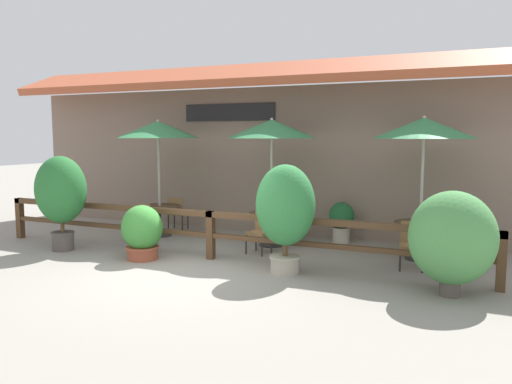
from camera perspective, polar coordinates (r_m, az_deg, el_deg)
ground_plane at (r=9.07m, az=-8.41°, el=-9.06°), size 60.00×60.00×0.00m
building_facade at (r=12.41m, az=1.52°, el=5.31°), size 14.28×1.49×4.23m
patio_railing at (r=9.80m, az=-5.22°, el=-3.68°), size 10.40×0.14×0.95m
patio_umbrella_near at (r=12.14m, az=-11.14°, el=7.00°), size 1.96×1.96×2.80m
dining_table_near at (r=12.27m, az=-10.94°, el=-2.22°), size 1.01×1.01×0.73m
chair_near_streetside at (r=11.69m, az=-13.13°, el=-3.25°), size 0.44×0.44×0.85m
chair_near_wallside at (r=12.92m, az=-9.02°, el=-2.24°), size 0.48×0.48×0.85m
patio_umbrella_middle at (r=10.83m, az=1.81°, el=7.20°), size 1.96×1.96×2.80m
dining_table_middle at (r=10.98m, az=1.77°, el=-3.12°), size 1.01×1.01×0.73m
chair_middle_streetside at (r=10.30m, az=0.52°, el=-4.39°), size 0.48×0.48×0.85m
chair_middle_wallside at (r=11.71m, az=2.92°, el=-3.07°), size 0.46×0.46×0.85m
patio_umbrella_far at (r=10.10m, az=18.65°, el=6.91°), size 1.96×1.96×2.80m
dining_table_far at (r=10.27m, az=18.25°, el=-4.13°), size 1.01×1.01×0.73m
chair_far_streetside at (r=9.53m, az=17.36°, el=-5.58°), size 0.47×0.47×0.85m
chair_far_wallside at (r=11.05m, az=19.07°, el=-4.00°), size 0.51×0.51×0.85m
potted_plant_tall_tropical at (r=11.21m, az=-21.40°, el=-0.05°), size 1.09×0.98×2.00m
potted_plant_broad_leaf at (r=10.03m, az=-12.89°, el=-4.43°), size 0.83×0.75×1.07m
potted_plant_corner_fern at (r=8.05m, az=21.52°, el=-4.96°), size 1.28×1.16×1.60m
potted_plant_entrance_palm at (r=8.70m, az=3.37°, el=-1.93°), size 1.05×0.94×1.93m
potted_plant_small_flowering at (r=11.43m, az=9.73°, el=-3.20°), size 0.57×0.51×0.93m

